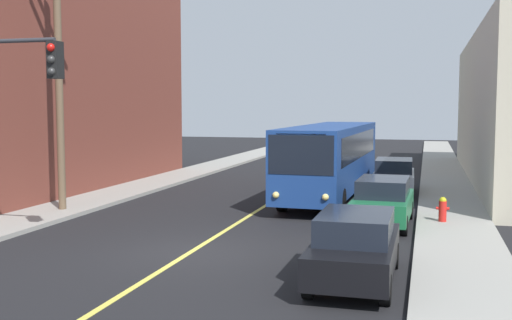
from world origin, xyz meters
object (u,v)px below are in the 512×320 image
Objects in this scene: parked_car_green at (383,201)px; fire_hydrant at (443,209)px; parked_car_silver at (394,176)px; utility_pole_near at (59,61)px; city_bus at (331,157)px; parked_car_black at (355,246)px.

parked_car_green reaches higher than fire_hydrant.
utility_pole_near reaches higher than parked_car_silver.
utility_pole_near is at bearing -175.08° from fire_hydrant.
utility_pole_near is at bearing -176.58° from parked_car_green.
parked_car_silver is (2.65, 1.85, -0.98)m from city_bus.
city_bus is 13.38m from parked_car_black.
utility_pole_near is at bearing 151.50° from parked_car_black.
city_bus is 12.06m from utility_pole_near.
parked_car_silver is at bearing 90.31° from parked_car_green.
parked_car_black is (2.54, -13.10, -0.98)m from city_bus.
parked_car_black is 5.25× the size of fire_hydrant.
utility_pole_near is (-9.23, -6.71, 3.91)m from city_bus.
city_bus is at bearing -145.12° from parked_car_silver.
fire_hydrant is (4.65, -5.52, -1.23)m from city_bus.
city_bus reaches higher than parked_car_green.
city_bus is 2.75× the size of parked_car_silver.
city_bus reaches higher than parked_car_silver.
parked_car_silver is 0.44× the size of utility_pole_near.
utility_pole_near is at bearing -143.97° from city_bus.
utility_pole_near is (-11.88, -8.56, 4.88)m from parked_car_silver.
parked_car_green is 7.85m from parked_car_silver.
parked_car_black is 14.95m from parked_car_silver.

